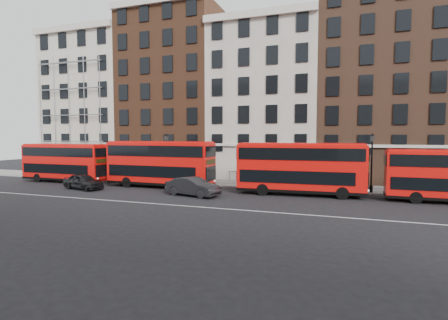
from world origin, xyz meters
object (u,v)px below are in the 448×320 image
(bus_a, at_px, (65,162))
(car_rear, at_px, (83,182))
(car_front, at_px, (193,187))
(bus_c, at_px, (300,167))
(bus_b, at_px, (160,163))

(bus_a, height_order, car_rear, bus_a)
(bus_a, relative_size, car_front, 2.08)
(bus_c, distance_m, car_rear, 20.79)
(bus_a, distance_m, bus_c, 26.10)
(bus_b, height_order, car_front, bus_b)
(bus_a, bearing_deg, bus_b, 0.78)
(car_rear, height_order, car_front, car_front)
(bus_b, height_order, bus_c, bus_b)
(bus_a, relative_size, car_rear, 2.30)
(bus_c, bearing_deg, car_rear, -172.43)
(bus_b, relative_size, bus_c, 1.01)
(bus_b, bearing_deg, car_rear, -149.38)
(bus_a, distance_m, car_front, 17.77)
(bus_b, xyz_separation_m, car_front, (5.23, -3.48, -1.69))
(bus_a, relative_size, bus_b, 0.92)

